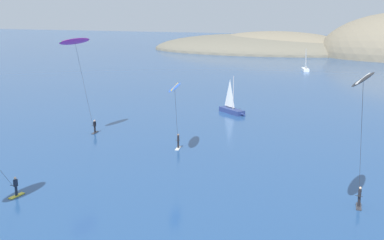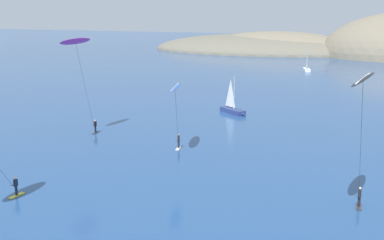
{
  "view_description": "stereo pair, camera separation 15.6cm",
  "coord_description": "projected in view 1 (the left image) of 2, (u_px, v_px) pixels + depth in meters",
  "views": [
    {
      "loc": [
        12.15,
        -15.74,
        15.3
      ],
      "look_at": [
        -3.48,
        23.21,
        5.68
      ],
      "focal_mm": 45.0,
      "sensor_mm": 36.0,
      "label": 1
    },
    {
      "loc": [
        12.3,
        -15.68,
        15.3
      ],
      "look_at": [
        -3.48,
        23.21,
        5.68
      ],
      "focal_mm": 45.0,
      "sensor_mm": 36.0,
      "label": 2
    }
  ],
  "objects": [
    {
      "name": "sailboat_far",
      "position": [
        305.0,
        68.0,
        123.74
      ],
      "size": [
        2.76,
        5.92,
        5.7
      ],
      "color": "white",
      "rests_on": "ground"
    },
    {
      "name": "sailboat_near",
      "position": [
        233.0,
        109.0,
        72.6
      ],
      "size": [
        5.34,
        4.33,
        5.7
      ],
      "color": "navy",
      "rests_on": "ground"
    },
    {
      "name": "headland_island",
      "position": [
        336.0,
        54.0,
        172.6
      ],
      "size": [
        124.13,
        53.71,
        29.92
      ],
      "color": "#6B6656",
      "rests_on": "ground"
    },
    {
      "name": "kitesurfer_blue",
      "position": [
        175.0,
        93.0,
        50.64
      ],
      "size": [
        2.57,
        5.89,
        7.77
      ],
      "color": "silver",
      "rests_on": "ground"
    },
    {
      "name": "kitesurfer_black",
      "position": [
        363.0,
        89.0,
        33.66
      ],
      "size": [
        1.91,
        6.73,
        11.09
      ],
      "color": "#2D2D33",
      "rests_on": "ground"
    },
    {
      "name": "kitesurfer_magenta",
      "position": [
        77.0,
        49.0,
        56.62
      ],
      "size": [
        1.82,
        6.18,
        12.19
      ],
      "color": "#2D2D33",
      "rests_on": "ground"
    }
  ]
}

